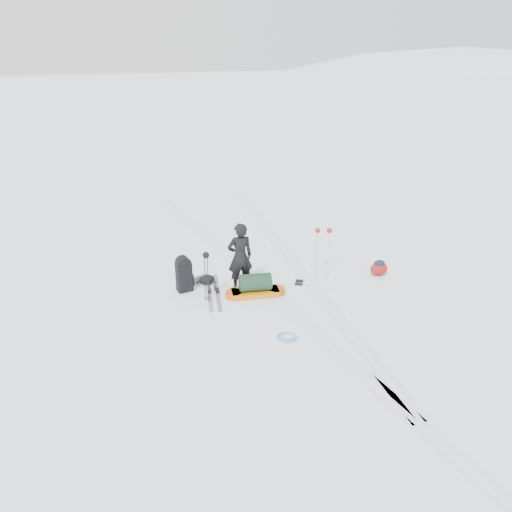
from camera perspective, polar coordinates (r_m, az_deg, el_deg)
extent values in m
plane|color=white|center=(12.06, 1.89, -4.56)|extent=(200.00, 200.00, 0.00)
ellipsoid|color=white|center=(159.24, 18.28, -8.61)|extent=(256.00, 192.00, 160.00)
cube|color=silver|center=(12.02, 1.37, -4.65)|extent=(1.40, 17.97, 0.01)
cube|color=silver|center=(12.11, 2.41, -4.44)|extent=(1.40, 17.97, 0.01)
cube|color=silver|center=(14.19, 3.31, -0.16)|extent=(2.09, 13.88, 0.01)
cube|color=silver|center=(14.29, 4.18, -0.01)|extent=(2.09, 13.88, 0.01)
imported|color=black|center=(12.04, -1.84, -0.10)|extent=(0.65, 0.45, 1.72)
cube|color=#CB710B|center=(12.05, -0.08, -4.21)|extent=(1.21, 0.70, 0.14)
cylinder|color=#C7480B|center=(12.14, 2.34, -4.01)|extent=(0.50, 0.50, 0.14)
cylinder|color=#DB510C|center=(11.98, -2.55, -4.41)|extent=(0.50, 0.50, 0.14)
cylinder|color=black|center=(11.92, -0.09, -3.02)|extent=(0.83, 0.57, 0.42)
cube|color=black|center=(12.26, -8.21, -2.44)|extent=(0.38, 0.29, 0.72)
cylinder|color=black|center=(12.11, -8.32, -0.82)|extent=(0.37, 0.28, 0.35)
cube|color=black|center=(12.38, -7.42, -2.67)|extent=(0.10, 0.19, 0.31)
cylinder|color=slate|center=(12.79, -6.67, -2.65)|extent=(0.58, 0.34, 0.15)
cylinder|color=black|center=(11.61, -5.84, -2.61)|extent=(0.02, 0.02, 1.17)
cylinder|color=black|center=(11.58, -5.49, -2.68)|extent=(0.02, 0.02, 1.17)
torus|color=black|center=(11.83, -5.74, -4.76)|extent=(0.10, 0.10, 0.01)
torus|color=black|center=(11.80, -5.40, -4.83)|extent=(0.10, 0.10, 0.01)
sphere|color=black|center=(11.35, -5.75, 0.09)|extent=(0.16, 0.16, 0.16)
cylinder|color=silver|center=(12.84, 6.91, 0.18)|extent=(0.03, 0.03, 1.27)
cylinder|color=silver|center=(12.87, 8.23, 0.16)|extent=(0.03, 0.03, 1.27)
torus|color=#BABBC2|center=(13.06, 6.80, -1.99)|extent=(0.11, 0.11, 0.01)
torus|color=#9D9FA4|center=(13.09, 8.10, -2.00)|extent=(0.11, 0.11, 0.01)
sphere|color=maroon|center=(12.60, 7.06, 2.91)|extent=(0.14, 0.14, 0.14)
sphere|color=maroon|center=(12.63, 8.39, 2.89)|extent=(0.14, 0.14, 0.14)
cube|color=gray|center=(12.26, -4.43, -4.09)|extent=(0.60, 1.94, 0.02)
cube|color=#96999E|center=(12.26, -5.36, -4.14)|extent=(0.60, 1.94, 0.02)
cube|color=black|center=(12.25, -4.44, -3.94)|extent=(0.13, 0.21, 0.06)
cube|color=black|center=(12.24, -5.37, -3.99)|extent=(0.13, 0.21, 0.06)
cube|color=silver|center=(12.58, 4.90, -3.36)|extent=(1.66, 1.10, 0.02)
cube|color=white|center=(12.76, 4.98, -2.99)|extent=(1.66, 1.10, 0.02)
cube|color=black|center=(12.57, 4.90, -3.22)|extent=(0.20, 0.17, 0.05)
cube|color=black|center=(12.74, 4.98, -2.84)|extent=(0.20, 0.17, 0.05)
torus|color=#609DEA|center=(10.43, 3.57, -9.26)|extent=(0.54, 0.54, 0.04)
torus|color=#5CB1E1|center=(10.46, 3.64, -9.11)|extent=(0.43, 0.43, 0.04)
ellipsoid|color=maroon|center=(13.44, 13.86, -1.43)|extent=(0.57, 0.50, 0.34)
ellipsoid|color=black|center=(13.38, 13.93, -0.82)|extent=(0.37, 0.33, 0.17)
cylinder|color=#595C61|center=(12.18, -5.43, -3.76)|extent=(0.09, 0.09, 0.23)
cylinder|color=#585B60|center=(12.30, -4.71, -3.51)|extent=(0.09, 0.09, 0.21)
cylinder|color=black|center=(12.12, -5.45, -3.21)|extent=(0.07, 0.07, 0.03)
cylinder|color=black|center=(12.24, -4.73, -3.00)|extent=(0.07, 0.07, 0.03)
ellipsoid|color=black|center=(12.64, -5.60, -2.70)|extent=(0.48, 0.42, 0.24)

